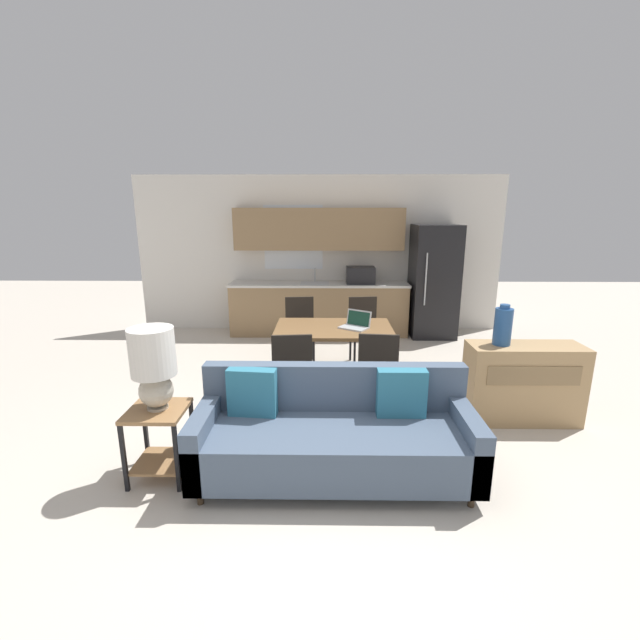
{
  "coord_description": "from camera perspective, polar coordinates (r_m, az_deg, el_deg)",
  "views": [
    {
      "loc": [
        0.12,
        -3.0,
        2.1
      ],
      "look_at": [
        0.06,
        1.5,
        0.95
      ],
      "focal_mm": 24.0,
      "sensor_mm": 36.0,
      "label": 1
    }
  ],
  "objects": [
    {
      "name": "side_table",
      "position": [
        3.75,
        -20.67,
        -13.75
      ],
      "size": [
        0.44,
        0.44,
        0.59
      ],
      "color": "olive",
      "rests_on": "ground_plane"
    },
    {
      "name": "wall_back",
      "position": [
        7.67,
        -0.15,
        8.76
      ],
      "size": [
        6.4,
        0.07,
        2.7
      ],
      "color": "silver",
      "rests_on": "ground_plane"
    },
    {
      "name": "dining_chair_near_left",
      "position": [
        4.42,
        -3.74,
        -6.86
      ],
      "size": [
        0.46,
        0.46,
        0.93
      ],
      "rotation": [
        0.0,
        0.0,
        3.24
      ],
      "color": "black",
      "rests_on": "ground_plane"
    },
    {
      "name": "dining_chair_near_right",
      "position": [
        4.47,
        7.68,
        -6.72
      ],
      "size": [
        0.46,
        0.46,
        0.93
      ],
      "rotation": [
        0.0,
        0.0,
        3.04
      ],
      "color": "black",
      "rests_on": "ground_plane"
    },
    {
      "name": "table_lamp",
      "position": [
        3.53,
        -21.32,
        -5.45
      ],
      "size": [
        0.34,
        0.34,
        0.66
      ],
      "color": "#B2A893",
      "rests_on": "side_table"
    },
    {
      "name": "refrigerator",
      "position": [
        7.53,
        14.89,
        5.01
      ],
      "size": [
        0.74,
        0.77,
        1.88
      ],
      "color": "black",
      "rests_on": "ground_plane"
    },
    {
      "name": "dining_chair_far_right",
      "position": [
        6.03,
        5.86,
        -1.08
      ],
      "size": [
        0.47,
        0.47,
        0.93
      ],
      "rotation": [
        0.0,
        0.0,
        0.11
      ],
      "color": "black",
      "rests_on": "ground_plane"
    },
    {
      "name": "ground_plane",
      "position": [
        3.66,
        -1.34,
        -20.65
      ],
      "size": [
        20.0,
        20.0,
        0.0
      ],
      "primitive_type": "plane",
      "color": "beige"
    },
    {
      "name": "kitchen_counter",
      "position": [
        7.44,
        -0.03,
        4.62
      ],
      "size": [
        3.06,
        0.65,
        2.15
      ],
      "color": "#8E704C",
      "rests_on": "ground_plane"
    },
    {
      "name": "credenza",
      "position": [
        4.85,
        25.41,
        -7.6
      ],
      "size": [
        1.12,
        0.42,
        0.81
      ],
      "color": "tan",
      "rests_on": "ground_plane"
    },
    {
      "name": "dining_chair_far_left",
      "position": [
        6.0,
        -2.67,
        -1.09
      ],
      "size": [
        0.47,
        0.47,
        0.93
      ],
      "rotation": [
        0.0,
        0.0,
        0.11
      ],
      "color": "black",
      "rests_on": "ground_plane"
    },
    {
      "name": "laptop",
      "position": [
        5.13,
        4.82,
        -0.48
      ],
      "size": [
        0.41,
        0.39,
        0.2
      ],
      "rotation": [
        0.0,
        0.0,
        -0.58
      ],
      "color": "#B7BABC",
      "rests_on": "dining_table"
    },
    {
      "name": "vase",
      "position": [
        4.59,
        23.21,
        -0.75
      ],
      "size": [
        0.17,
        0.17,
        0.41
      ],
      "color": "#234C84",
      "rests_on": "credenza"
    },
    {
      "name": "couch",
      "position": [
        3.58,
        1.91,
        -15.0
      ],
      "size": [
        2.19,
        0.8,
        0.86
      ],
      "color": "#3D2D1E",
      "rests_on": "ground_plane"
    },
    {
      "name": "dining_table",
      "position": [
        5.15,
        1.83,
        -1.66
      ],
      "size": [
        1.4,
        0.92,
        0.74
      ],
      "color": "brown",
      "rests_on": "ground_plane"
    }
  ]
}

